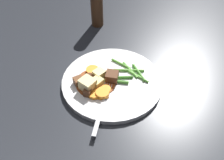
{
  "coord_description": "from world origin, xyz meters",
  "views": [
    {
      "loc": [
        0.11,
        0.44,
        0.48
      ],
      "look_at": [
        0.0,
        0.0,
        0.01
      ],
      "focal_mm": 39.39,
      "sensor_mm": 36.0,
      "label": 1
    }
  ],
  "objects": [
    {
      "name": "carrot_slice_2",
      "position": [
        0.05,
        0.04,
        0.02
      ],
      "size": [
        0.04,
        0.04,
        0.01
      ],
      "primitive_type": "cylinder",
      "rotation": [
        0.0,
        0.0,
        6.22
      ],
      "color": "orange",
      "rests_on": "dinner_plate"
    },
    {
      "name": "meat_chunk_3",
      "position": [
        0.05,
        -0.02,
        0.02
      ],
      "size": [
        0.03,
        0.02,
        0.02
      ],
      "primitive_type": "cube",
      "rotation": [
        0.0,
        0.0,
        2.71
      ],
      "color": "#4C2B19",
      "rests_on": "dinner_plate"
    },
    {
      "name": "potato_chunk_0",
      "position": [
        0.03,
        -0.02,
        0.03
      ],
      "size": [
        0.04,
        0.04,
        0.02
      ],
      "primitive_type": "cube",
      "rotation": [
        0.0,
        0.0,
        2.11
      ],
      "color": "#EAD68C",
      "rests_on": "dinner_plate"
    },
    {
      "name": "green_bean_4",
      "position": [
        -0.03,
        -0.0,
        0.02
      ],
      "size": [
        0.06,
        0.02,
        0.01
      ],
      "primitive_type": "cylinder",
      "rotation": [
        0.0,
        1.57,
        2.95
      ],
      "color": "#4C8E33",
      "rests_on": "dinner_plate"
    },
    {
      "name": "green_bean_6",
      "position": [
        -0.05,
        -0.02,
        0.02
      ],
      "size": [
        0.08,
        0.03,
        0.01
      ],
      "primitive_type": "cylinder",
      "rotation": [
        0.0,
        1.57,
        2.86
      ],
      "color": "#599E38",
      "rests_on": "dinner_plate"
    },
    {
      "name": "green_bean_2",
      "position": [
        -0.0,
        0.01,
        0.02
      ],
      "size": [
        0.08,
        0.04,
        0.01
      ],
      "primitive_type": "cylinder",
      "rotation": [
        0.0,
        1.57,
        2.76
      ],
      "color": "#4C8E33",
      "rests_on": "dinner_plate"
    },
    {
      "name": "green_bean_7",
      "position": [
        -0.08,
        -0.01,
        0.02
      ],
      "size": [
        0.02,
        0.07,
        0.01
      ],
      "primitive_type": "cylinder",
      "rotation": [
        0.0,
        1.57,
        1.73
      ],
      "color": "#4C8E33",
      "rests_on": "dinner_plate"
    },
    {
      "name": "ground_plane",
      "position": [
        0.0,
        0.0,
        0.0
      ],
      "size": [
        3.0,
        3.0,
        0.0
      ],
      "primitive_type": "plane",
      "color": "#26282D"
    },
    {
      "name": "dinner_plate",
      "position": [
        0.0,
        0.0,
        0.01
      ],
      "size": [
        0.27,
        0.27,
        0.01
      ],
      "primitive_type": "cylinder",
      "color": "white",
      "rests_on": "ground_plane"
    },
    {
      "name": "meat_chunk_2",
      "position": [
        0.07,
        0.04,
        0.02
      ],
      "size": [
        0.02,
        0.02,
        0.02
      ],
      "primitive_type": "cube",
      "rotation": [
        0.0,
        0.0,
        2.62
      ],
      "color": "#56331E",
      "rests_on": "dinner_plate"
    },
    {
      "name": "potato_chunk_2",
      "position": [
        0.07,
        0.02,
        0.03
      ],
      "size": [
        0.05,
        0.05,
        0.03
      ],
      "primitive_type": "cube",
      "rotation": [
        0.0,
        0.0,
        0.65
      ],
      "color": "#EAD68C",
      "rests_on": "dinner_plate"
    },
    {
      "name": "meat_chunk_0",
      "position": [
        0.09,
        -0.01,
        0.02
      ],
      "size": [
        0.03,
        0.03,
        0.02
      ],
      "primitive_type": "cube",
      "rotation": [
        0.0,
        0.0,
        1.85
      ],
      "color": "brown",
      "rests_on": "dinner_plate"
    },
    {
      "name": "green_bean_1",
      "position": [
        0.0,
        -0.01,
        0.02
      ],
      "size": [
        0.03,
        0.05,
        0.01
      ],
      "primitive_type": "cylinder",
      "rotation": [
        0.0,
        1.57,
        2.16
      ],
      "color": "#4C8E33",
      "rests_on": "dinner_plate"
    },
    {
      "name": "green_bean_3",
      "position": [
        -0.06,
        -0.02,
        0.02
      ],
      "size": [
        0.03,
        0.07,
        0.01
      ],
      "primitive_type": "cylinder",
      "rotation": [
        0.0,
        1.57,
        1.86
      ],
      "color": "#66AD42",
      "rests_on": "dinner_plate"
    },
    {
      "name": "green_bean_5",
      "position": [
        -0.07,
        0.01,
        0.02
      ],
      "size": [
        0.05,
        0.06,
        0.01
      ],
      "primitive_type": "cylinder",
      "rotation": [
        0.0,
        1.57,
        2.2
      ],
      "color": "#66AD42",
      "rests_on": "dinner_plate"
    },
    {
      "name": "pepper_mill",
      "position": [
        -0.02,
        -0.29,
        0.07
      ],
      "size": [
        0.04,
        0.04,
        0.15
      ],
      "primitive_type": "cylinder",
      "color": "#4C2D19",
      "rests_on": "ground_plane"
    },
    {
      "name": "green_bean_0",
      "position": [
        -0.04,
        -0.05,
        0.02
      ],
      "size": [
        0.05,
        0.05,
        0.01
      ],
      "primitive_type": "cylinder",
      "rotation": [
        0.0,
        1.57,
        2.25
      ],
      "color": "#599E38",
      "rests_on": "dinner_plate"
    },
    {
      "name": "meat_chunk_1",
      "position": [
        0.0,
        0.0,
        0.03
      ],
      "size": [
        0.04,
        0.04,
        0.03
      ],
      "primitive_type": "cube",
      "rotation": [
        0.0,
        0.0,
        2.72
      ],
      "color": "#56331E",
      "rests_on": "dinner_plate"
    },
    {
      "name": "carrot_slice_3",
      "position": [
        0.04,
        0.05,
        0.02
      ],
      "size": [
        0.05,
        0.05,
        0.01
      ],
      "primitive_type": "cylinder",
      "rotation": [
        0.0,
        0.0,
        3.97
      ],
      "color": "orange",
      "rests_on": "dinner_plate"
    },
    {
      "name": "potato_chunk_1",
      "position": [
        0.04,
        0.01,
        0.02
      ],
      "size": [
        0.04,
        0.04,
        0.02
      ],
      "primitive_type": "cube",
      "rotation": [
        0.0,
        0.0,
        0.62
      ],
      "color": "#E5CC7A",
      "rests_on": "dinner_plate"
    },
    {
      "name": "carrot_slice_0",
      "position": [
        0.03,
        0.04,
        0.02
      ],
      "size": [
        0.04,
        0.04,
        0.01
      ],
      "primitive_type": "cylinder",
      "rotation": [
        0.0,
        0.0,
        2.19
      ],
      "color": "orange",
      "rests_on": "dinner_plate"
    },
    {
      "name": "stew_sauce",
      "position": [
        0.04,
        0.0,
        0.01
      ],
      "size": [
        0.11,
        0.11,
        0.0
      ],
      "primitive_type": "cylinder",
      "color": "brown",
      "rests_on": "dinner_plate"
    },
    {
      "name": "carrot_slice_1",
      "position": [
        0.04,
        -0.04,
        0.02
      ],
      "size": [
        0.05,
        0.05,
        0.01
      ],
      "primitive_type": "cylinder",
      "rotation": [
        0.0,
        0.0,
        2.61
      ],
      "color": "orange",
      "rests_on": "dinner_plate"
    },
    {
      "name": "fork",
      "position": [
        0.04,
        0.07,
        0.01
      ],
      "size": [
        0.09,
        0.17,
        0.0
      ],
      "color": "silver",
      "rests_on": "dinner_plate"
    }
  ]
}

